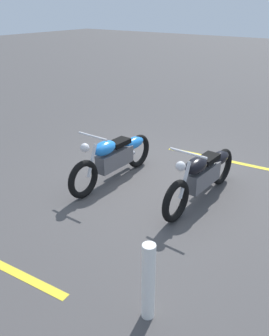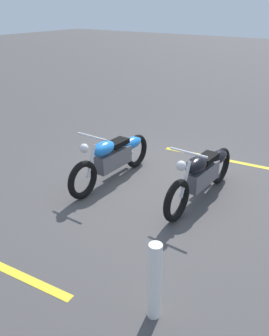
# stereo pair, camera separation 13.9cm
# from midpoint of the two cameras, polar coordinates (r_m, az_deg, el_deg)

# --- Properties ---
(ground_plane) EXTENTS (60.00, 60.00, 0.00)m
(ground_plane) POSITION_cam_midpoint_polar(r_m,az_deg,el_deg) (6.65, 4.07, -2.21)
(ground_plane) COLOR #474444
(motorcycle_bright_foreground) EXTENTS (2.23, 0.62, 1.04)m
(motorcycle_bright_foreground) POSITION_cam_midpoint_polar(r_m,az_deg,el_deg) (6.55, -3.97, 1.80)
(motorcycle_bright_foreground) COLOR black
(motorcycle_bright_foreground) RESTS_ON ground
(motorcycle_dark_foreground) EXTENTS (2.23, 0.62, 1.04)m
(motorcycle_dark_foreground) POSITION_cam_midpoint_polar(r_m,az_deg,el_deg) (6.00, 10.17, -0.84)
(motorcycle_dark_foreground) COLOR black
(motorcycle_dark_foreground) RESTS_ON ground
(bollard_post) EXTENTS (0.14, 0.14, 0.92)m
(bollard_post) POSITION_cam_midpoint_polar(r_m,az_deg,el_deg) (3.80, 2.13, -17.71)
(bollard_post) COLOR white
(bollard_post) RESTS_ON ground
(parking_stripe_near) EXTENTS (0.42, 3.20, 0.01)m
(parking_stripe_near) POSITION_cam_midpoint_polar(r_m,az_deg,el_deg) (7.72, 15.48, 0.92)
(parking_stripe_near) COLOR yellow
(parking_stripe_near) RESTS_ON ground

